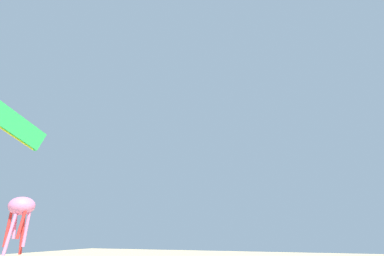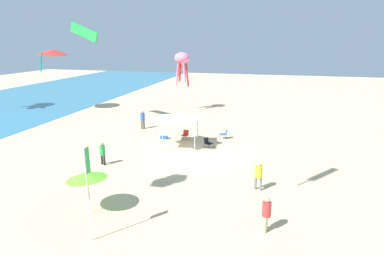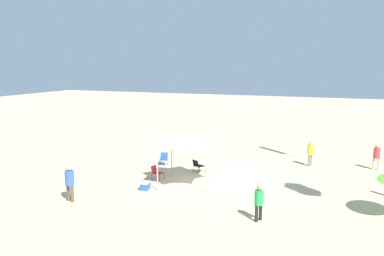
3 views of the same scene
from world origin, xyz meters
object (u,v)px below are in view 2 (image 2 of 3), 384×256
(person_by_tent, at_px, (143,118))
(person_kite_handler, at_px, (102,152))
(folding_chair_left_of_tent, at_px, (224,133))
(canopy_tent, at_px, (177,117))
(person_far_stroller, at_px, (266,211))
(kite_octopus_pink, at_px, (182,60))
(person_beachcomber, at_px, (259,173))
(kite_delta_red, at_px, (53,52))
(cooler_box, at_px, (164,137))
(beach_umbrella, at_px, (86,175))
(folding_chair_facing_ocean, at_px, (185,134))
(folding_chair_right_of_tent, at_px, (208,142))
(banner_flag, at_px, (88,185))
(kite_parafoil_green, at_px, (84,32))

(person_by_tent, height_order, person_kite_handler, person_by_tent)
(person_by_tent, bearing_deg, folding_chair_left_of_tent, -82.13)
(canopy_tent, distance_m, person_by_tent, 6.64)
(person_far_stroller, xyz_separation_m, kite_octopus_pink, (22.80, 10.40, 5.06))
(person_by_tent, relative_size, kite_octopus_pink, 0.46)
(person_beachcomber, height_order, kite_delta_red, kite_delta_red)
(cooler_box, height_order, person_far_stroller, person_far_stroller)
(person_kite_handler, bearing_deg, person_far_stroller, -0.48)
(beach_umbrella, relative_size, folding_chair_left_of_tent, 2.74)
(folding_chair_left_of_tent, bearing_deg, folding_chair_facing_ocean, -88.41)
(folding_chair_right_of_tent, bearing_deg, kite_octopus_pink, 52.85)
(cooler_box, bearing_deg, kite_octopus_pink, 7.80)
(person_far_stroller, bearing_deg, banner_flag, -60.23)
(banner_flag, bearing_deg, person_kite_handler, 26.83)
(canopy_tent, relative_size, person_kite_handler, 2.16)
(kite_delta_red, bearing_deg, kite_octopus_pink, -39.06)
(beach_umbrella, bearing_deg, kite_octopus_pink, 4.70)
(beach_umbrella, height_order, folding_chair_left_of_tent, beach_umbrella)
(beach_umbrella, height_order, person_by_tent, beach_umbrella)
(kite_parafoil_green, bearing_deg, person_by_tent, 0.80)
(folding_chair_left_of_tent, height_order, kite_delta_red, kite_delta_red)
(cooler_box, relative_size, person_beachcomber, 0.39)
(person_beachcomber, bearing_deg, kite_delta_red, -15.44)
(person_beachcomber, bearing_deg, kite_parafoil_green, -16.50)
(kite_delta_red, bearing_deg, canopy_tent, -81.42)
(kite_parafoil_green, bearing_deg, folding_chair_facing_ocean, -6.66)
(folding_chair_right_of_tent, relative_size, folding_chair_facing_ocean, 1.00)
(person_far_stroller, relative_size, kite_delta_red, 0.36)
(person_by_tent, distance_m, kite_parafoil_green, 10.00)
(kite_octopus_pink, bearing_deg, person_kite_handler, -161.97)
(banner_flag, height_order, person_beachcomber, banner_flag)
(canopy_tent, bearing_deg, beach_umbrella, 172.31)
(folding_chair_left_of_tent, relative_size, person_far_stroller, 0.49)
(beach_umbrella, height_order, kite_parafoil_green, kite_parafoil_green)
(folding_chair_left_of_tent, relative_size, cooler_box, 1.23)
(folding_chair_left_of_tent, distance_m, kite_parafoil_green, 16.64)
(canopy_tent, xyz_separation_m, folding_chair_left_of_tent, (3.13, -3.25, -2.02))
(banner_flag, bearing_deg, person_beachcomber, -45.43)
(folding_chair_left_of_tent, xyz_separation_m, cooler_box, (-1.31, 5.05, -0.27))
(beach_umbrella, bearing_deg, kite_parafoil_green, 31.21)
(beach_umbrella, distance_m, kite_delta_red, 25.69)
(beach_umbrella, distance_m, kite_parafoil_green, 19.65)
(kite_octopus_pink, xyz_separation_m, kite_parafoil_green, (-7.54, 7.60, 2.90))
(person_beachcomber, bearing_deg, person_by_tent, -25.84)
(folding_chair_facing_ocean, xyz_separation_m, kite_octopus_pink, (10.78, 3.35, 5.56))
(person_kite_handler, height_order, kite_octopus_pink, kite_octopus_pink)
(kite_octopus_pink, distance_m, kite_delta_red, 14.77)
(folding_chair_facing_ocean, relative_size, person_beachcomber, 0.48)
(banner_flag, relative_size, person_far_stroller, 2.52)
(person_by_tent, bearing_deg, folding_chair_right_of_tent, -102.51)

